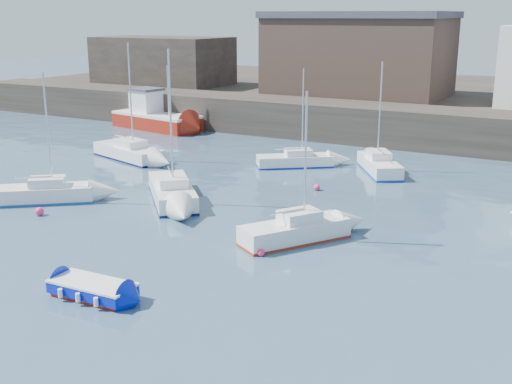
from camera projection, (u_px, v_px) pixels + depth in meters
The scene contains 16 objects.
water at pixel (92, 313), 22.48m from camera, with size 220.00×220.00×0.00m, color #2D4760.
quay_wall at pixel (393, 125), 51.65m from camera, with size 90.00×5.00×3.00m, color #28231E.
land_strip at pixel (445, 101), 66.89m from camera, with size 90.00×32.00×2.80m, color #28231E.
warehouse at pixel (359, 53), 59.83m from camera, with size 16.40×10.40×7.60m.
bldg_west at pixel (163, 61), 69.53m from camera, with size 14.00×8.00×5.00m.
blue_dinghy at pixel (93, 289), 23.64m from camera, with size 3.34×1.81×0.63m.
fishing_boat at pixel (154, 116), 58.74m from camera, with size 9.23×4.86×5.81m.
sailboat_a at pixel (44, 193), 35.76m from camera, with size 5.41×4.80×7.16m.
sailboat_b at pixel (172, 191), 35.99m from camera, with size 5.95×6.22×8.40m.
sailboat_c at pixel (295, 230), 29.47m from camera, with size 4.23×5.31×6.89m.
sailboat_e at pixel (129, 152), 46.34m from camera, with size 6.73×3.87×8.25m.
sailboat_f at pixel (379, 165), 42.51m from camera, with size 4.48×5.60×7.19m.
sailboat_h at pixel (295, 160), 44.14m from camera, with size 5.14×4.43×6.67m.
buoy_near at pixel (40, 215), 33.43m from camera, with size 0.46×0.46×0.46m, color #FF3274.
buoy_mid at pixel (261, 256), 27.80m from camera, with size 0.34×0.34×0.34m, color #FF3274.
buoy_far at pixel (317, 190), 38.22m from camera, with size 0.39×0.39×0.39m, color #FF3274.
Camera 1 is at (14.93, -15.23, 10.10)m, focal length 45.00 mm.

